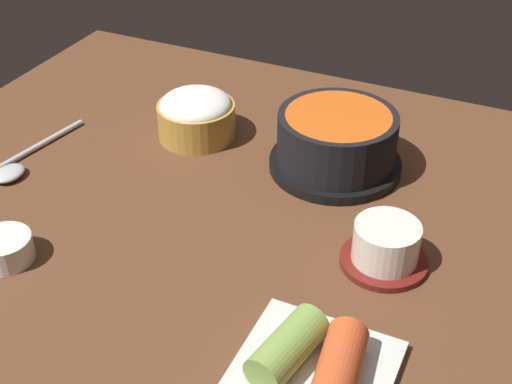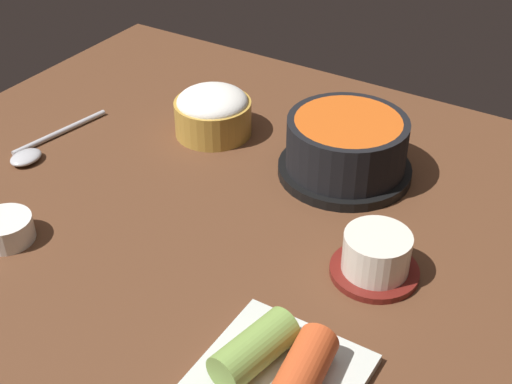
# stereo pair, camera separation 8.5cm
# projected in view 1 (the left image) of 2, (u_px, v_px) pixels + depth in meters

# --- Properties ---
(dining_table) EXTENTS (1.00, 0.76, 0.02)m
(dining_table) POSITION_uv_depth(u_px,v_px,m) (248.00, 206.00, 0.90)
(dining_table) COLOR #56331E
(dining_table) RESTS_ON ground
(stone_pot) EXTENTS (0.18, 0.18, 0.08)m
(stone_pot) POSITION_uv_depth(u_px,v_px,m) (337.00, 142.00, 0.93)
(stone_pot) COLOR black
(stone_pot) RESTS_ON dining_table
(rice_bowl) EXTENTS (0.11, 0.11, 0.07)m
(rice_bowl) POSITION_uv_depth(u_px,v_px,m) (196.00, 114.00, 1.00)
(rice_bowl) COLOR #B78C38
(rice_bowl) RESTS_ON dining_table
(tea_cup_with_saucer) EXTENTS (0.10, 0.10, 0.05)m
(tea_cup_with_saucer) POSITION_uv_depth(u_px,v_px,m) (386.00, 246.00, 0.77)
(tea_cup_with_saucer) COLOR maroon
(tea_cup_with_saucer) RESTS_ON dining_table
(kimchi_plate) EXTENTS (0.15, 0.15, 0.05)m
(kimchi_plate) POSITION_uv_depth(u_px,v_px,m) (313.00, 365.00, 0.65)
(kimchi_plate) COLOR silver
(kimchi_plate) RESTS_ON dining_table
(side_bowl_near) EXTENTS (0.06, 0.06, 0.03)m
(side_bowl_near) POSITION_uv_depth(u_px,v_px,m) (4.00, 248.00, 0.79)
(side_bowl_near) COLOR white
(side_bowl_near) RESTS_ON dining_table
(spoon) EXTENTS (0.05, 0.18, 0.01)m
(spoon) POSITION_uv_depth(u_px,v_px,m) (20.00, 164.00, 0.95)
(spoon) COLOR #B7B7BC
(spoon) RESTS_ON dining_table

